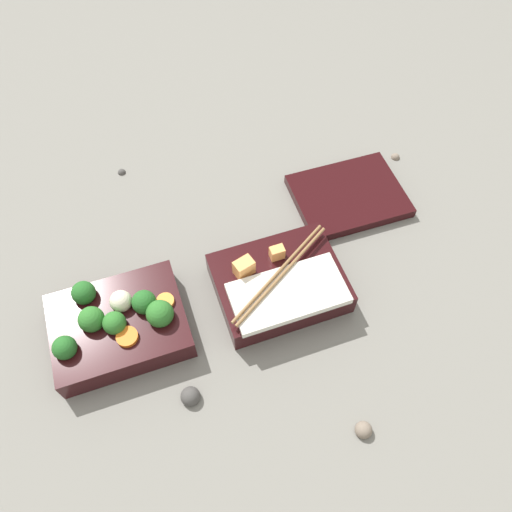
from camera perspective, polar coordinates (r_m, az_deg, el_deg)
ground_plane at (r=0.78m, az=-5.83°, el=-6.44°), size 3.00×3.00×0.00m
bento_tray_vegetable at (r=0.77m, az=-15.39°, el=-7.46°), size 0.19×0.15×0.07m
bento_tray_rice at (r=0.77m, az=2.79°, el=-3.40°), size 0.19×0.15×0.07m
bento_lid at (r=0.91m, az=10.51°, el=6.77°), size 0.19×0.15×0.02m
pebble_0 at (r=0.73m, az=12.19°, el=-18.86°), size 0.02×0.02×0.02m
pebble_1 at (r=0.73m, az=-7.50°, el=-15.62°), size 0.03×0.03×0.03m
pebble_2 at (r=1.00m, az=15.67°, el=10.95°), size 0.02×0.02×0.02m
pebble_3 at (r=0.98m, az=-15.13°, el=9.32°), size 0.01×0.01×0.01m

